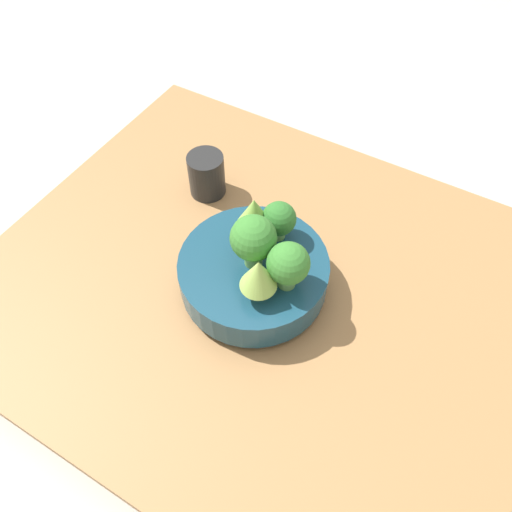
% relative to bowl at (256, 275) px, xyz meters
% --- Properties ---
extents(ground_plane, '(6.00, 6.00, 0.00)m').
position_rel_bowl_xyz_m(ground_plane, '(0.00, -0.02, -0.09)').
color(ground_plane, '#ADA89E').
extents(table, '(0.92, 0.77, 0.05)m').
position_rel_bowl_xyz_m(table, '(0.00, -0.02, -0.06)').
color(table, '#9E7042').
rests_on(table, ground_plane).
extents(bowl, '(0.24, 0.24, 0.07)m').
position_rel_bowl_xyz_m(bowl, '(0.00, 0.00, 0.00)').
color(bowl, navy).
rests_on(bowl, table).
extents(broccoli_floret_center, '(0.07, 0.07, 0.10)m').
position_rel_bowl_xyz_m(broccoli_floret_center, '(-0.00, 0.00, 0.09)').
color(broccoli_floret_center, '#6BA34C').
rests_on(broccoli_floret_center, bowl).
extents(romanesco_piece_near, '(0.06, 0.06, 0.08)m').
position_rel_bowl_xyz_m(romanesco_piece_near, '(0.03, -0.05, 0.08)').
color(romanesco_piece_near, '#609347').
rests_on(romanesco_piece_near, bowl).
extents(broccoli_floret_left, '(0.06, 0.06, 0.09)m').
position_rel_bowl_xyz_m(broccoli_floret_left, '(-0.06, 0.01, 0.08)').
color(broccoli_floret_left, '#609347').
rests_on(broccoli_floret_left, bowl).
extents(romanesco_piece_far, '(0.06, 0.06, 0.08)m').
position_rel_bowl_xyz_m(romanesco_piece_far, '(-0.03, 0.05, 0.08)').
color(romanesco_piece_far, '#609347').
rests_on(romanesco_piece_far, bowl).
extents(broccoli_floret_front, '(0.06, 0.06, 0.07)m').
position_rel_bowl_xyz_m(broccoli_floret_front, '(-0.00, -0.07, 0.07)').
color(broccoli_floret_front, '#6BA34C').
rests_on(broccoli_floret_front, bowl).
extents(cup, '(0.07, 0.07, 0.09)m').
position_rel_bowl_xyz_m(cup, '(0.20, -0.15, 0.00)').
color(cup, black).
rests_on(cup, table).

